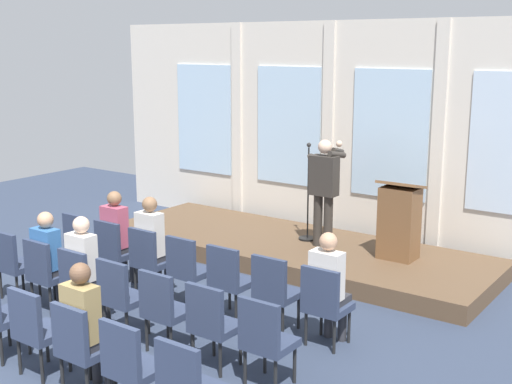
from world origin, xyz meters
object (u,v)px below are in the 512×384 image
audience_r0_c2 (153,241)px  chair_r1_c0 (13,261)px  speaker (324,185)px  chair_r1_c2 (81,281)px  audience_r0_c1 (118,233)px  audience_r1_c2 (86,264)px  chair_r1_c3 (120,293)px  chair_r1_c4 (164,306)px  chair_r0_c2 (149,257)px  audience_r2_c4 (86,321)px  mic_stand (308,219)px  chair_r0_c6 (325,301)px  chair_r1_c1 (46,271)px  chair_r2_c5 (130,363)px  chair_r1_c6 (266,337)px  audience_r1_c1 (50,255)px  chair_r0_c3 (187,267)px  lectern (399,221)px  chair_r0_c5 (274,289)px  chair_r0_c1 (114,249)px  chair_r2_c6 (187,384)px  chair_r1_c5 (212,321)px  chair_r2_c3 (36,327)px  audience_r0_c6 (329,283)px  chair_r0_c4 (229,277)px  chair_r2_c4 (80,344)px  chair_r0_c0 (82,241)px

audience_r0_c2 → chair_r1_c0: audience_r0_c2 is taller
speaker → chair_r1_c2: 3.96m
audience_r0_c1 → audience_r1_c2: bearing=-59.5°
chair_r1_c3 → chair_r1_c4: same height
chair_r0_c2 → audience_r2_c4: (1.34, -2.20, 0.20)m
speaker → mic_stand: size_ratio=1.06×
chair_r0_c6 → chair_r1_c1: bearing=-161.2°
chair_r0_c2 → chair_r2_c5: bearing=-48.6°
audience_r1_c2 → chair_r1_c6: 2.69m
audience_r1_c1 → chair_r0_c3: bearing=38.2°
audience_r0_c1 → lectern: bearing=40.8°
audience_r1_c1 → mic_stand: bearing=69.1°
chair_r1_c2 → chair_r1_c6: size_ratio=1.00×
chair_r0_c3 → audience_r2_c4: size_ratio=0.71×
chair_r0_c5 → chair_r0_c6: 0.67m
audience_r0_c2 → chair_r2_c5: audience_r0_c2 is taller
chair_r1_c2 → chair_r0_c1: bearing=120.5°
chair_r2_c6 → chair_r2_c5: bearing=180.0°
chair_r0_c3 → chair_r1_c5: same height
chair_r1_c4 → speaker: bearing=92.7°
chair_r2_c3 → chair_r0_c5: bearing=59.5°
audience_r0_c1 → audience_r2_c4: (2.01, -2.28, -0.01)m
audience_r1_c2 → chair_r1_c4: size_ratio=1.41×
chair_r0_c3 → audience_r1_c1: audience_r1_c1 is taller
chair_r0_c5 → chair_r1_c3: 1.76m
chair_r0_c5 → audience_r1_c2: 2.28m
mic_stand → audience_r1_c1: 4.08m
chair_r0_c2 → chair_r1_c6: bearing=-23.0°
mic_stand → audience_r0_c6: 3.28m
chair_r1_c1 → chair_r2_c5: 2.92m
chair_r0_c4 → chair_r1_c4: same height
chair_r0_c4 → audience_r1_c2: 1.72m
chair_r1_c0 → chair_r2_c6: (4.03, -1.14, 0.00)m
audience_r0_c1 → chair_r2_c5: bearing=-41.3°
chair_r0_c2 → audience_r2_c4: audience_r2_c4 is taller
chair_r0_c5 → chair_r2_c3: size_ratio=1.00×
speaker → chair_r1_c4: 3.79m
chair_r1_c3 → chair_r2_c4: 1.32m
speaker → chair_r1_c2: size_ratio=1.76×
chair_r1_c6 → chair_r2_c3: bearing=-150.5°
chair_r0_c0 → audience_r1_c2: bearing=-38.3°
mic_stand → speaker: bearing=-23.6°
speaker → chair_r0_c0: (-2.51, -2.59, -0.69)m
chair_r0_c1 → chair_r1_c0: 1.32m
chair_r1_c2 → chair_r2_c4: size_ratio=1.00×
chair_r0_c2 → chair_r1_c4: size_ratio=1.00×
chair_r0_c2 → chair_r2_c6: 3.52m
lectern → audience_r0_c6: size_ratio=0.89×
chair_r0_c5 → chair_r2_c6: 2.38m
mic_stand → chair_r0_c2: mic_stand is taller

